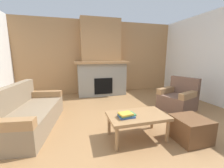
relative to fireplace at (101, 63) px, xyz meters
The scene contains 8 objects.
ground 2.87m from the fireplace, 90.00° to the right, with size 9.00×9.00×0.00m, color olive.
wall_back_wood_panel 0.42m from the fireplace, 90.00° to the left, with size 6.00×0.12×2.70m, color #A87A4C.
fireplace is the anchor object (origin of this frame).
couch 3.03m from the fireplace, 130.98° to the right, with size 1.08×1.90×0.85m.
armchair 2.82m from the fireplace, 51.24° to the right, with size 0.97×0.97×0.85m.
coffee_table 3.16m from the fireplace, 89.38° to the right, with size 1.00×0.60×0.43m.
ottoman 3.60m from the fireplace, 75.46° to the right, with size 0.52×0.52×0.40m, color brown.
book_stack_near_edge 3.19m from the fireplace, 93.44° to the right, with size 0.28×0.22×0.08m.
Camera 1 is at (-0.98, -2.51, 1.41)m, focal length 22.73 mm.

